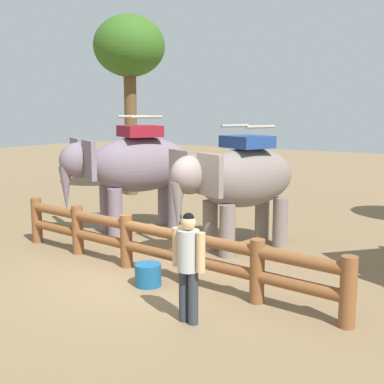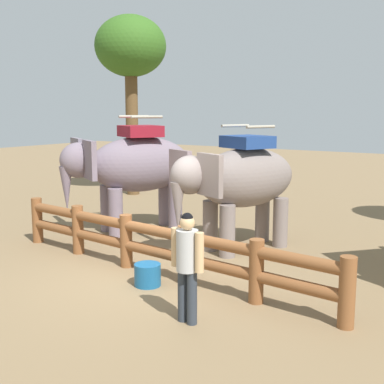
# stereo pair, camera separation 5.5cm
# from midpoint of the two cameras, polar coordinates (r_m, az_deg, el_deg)

# --- Properties ---
(ground_plane) EXTENTS (60.00, 60.00, 0.00)m
(ground_plane) POSITION_cam_midpoint_polar(r_m,az_deg,el_deg) (9.51, -4.87, -9.59)
(ground_plane) COLOR olive
(log_fence) EXTENTS (7.69, 0.99, 1.05)m
(log_fence) POSITION_cam_midpoint_polar(r_m,az_deg,el_deg) (9.48, -4.18, -5.83)
(log_fence) COLOR brown
(log_fence) RESTS_ON ground
(elephant_near_left) EXTENTS (2.80, 3.41, 2.94)m
(elephant_near_left) POSITION_cam_midpoint_polar(r_m,az_deg,el_deg) (12.74, -6.63, 2.83)
(elephant_near_left) COLOR slate
(elephant_near_left) RESTS_ON ground
(elephant_center) EXTENTS (2.42, 3.27, 2.76)m
(elephant_center) POSITION_cam_midpoint_polar(r_m,az_deg,el_deg) (10.98, 5.52, 1.28)
(elephant_center) COLOR slate
(elephant_center) RESTS_ON ground
(tourist_woman_in_black) EXTENTS (0.58, 0.35, 1.64)m
(tourist_woman_in_black) POSITION_cam_midpoint_polar(r_m,az_deg,el_deg) (7.27, -0.32, -7.71)
(tourist_woman_in_black) COLOR #2D343E
(tourist_woman_in_black) RESTS_ON ground
(tree_back_center) EXTENTS (2.52, 2.52, 6.37)m
(tree_back_center) POSITION_cam_midpoint_polar(r_m,az_deg,el_deg) (18.53, -6.89, 15.55)
(tree_back_center) COLOR brown
(tree_back_center) RESTS_ON ground
(feed_bucket) EXTENTS (0.47, 0.47, 0.39)m
(feed_bucket) POSITION_cam_midpoint_polar(r_m,az_deg,el_deg) (9.01, -4.89, -9.34)
(feed_bucket) COLOR #19598C
(feed_bucket) RESTS_ON ground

